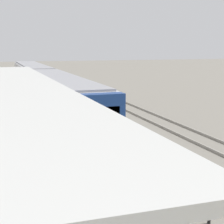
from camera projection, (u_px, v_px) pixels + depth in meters
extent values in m
cube|color=beige|center=(10.00, 87.00, 14.81)|extent=(4.00, 24.45, 0.20)
cube|color=black|center=(59.00, 91.00, 15.46)|extent=(0.08, 24.45, 0.24)
cylinder|color=#47474C|center=(12.00, 122.00, 15.06)|extent=(0.16, 0.16, 2.66)
cylinder|color=#47474C|center=(2.00, 93.00, 24.19)|extent=(0.16, 0.16, 2.66)
cylinder|color=#2D2D33|center=(69.00, 158.00, 13.33)|extent=(0.14, 0.14, 0.85)
cylinder|color=#2D2D33|center=(74.00, 158.00, 13.39)|extent=(0.14, 0.14, 0.85)
cube|color=black|center=(71.00, 138.00, 13.23)|extent=(0.40, 0.22, 0.60)
sphere|color=tan|center=(71.00, 127.00, 13.16)|extent=(0.22, 0.22, 0.22)
cube|color=#236B47|center=(72.00, 139.00, 13.04)|extent=(0.30, 0.18, 0.40)
cube|color=navy|center=(96.00, 124.00, 17.30)|extent=(2.61, 0.70, 2.82)
cube|color=black|center=(98.00, 117.00, 16.92)|extent=(2.04, 0.04, 0.90)
sphere|color=#EFEACC|center=(82.00, 151.00, 16.93)|extent=(0.16, 0.16, 0.16)
sphere|color=#EFEACC|center=(115.00, 148.00, 17.42)|extent=(0.16, 0.16, 0.16)
cube|color=silver|center=(62.00, 99.00, 25.24)|extent=(2.61, 16.32, 2.82)
cube|color=gray|center=(61.00, 77.00, 24.98)|extent=(2.30, 16.00, 0.12)
cube|color=black|center=(61.00, 94.00, 25.19)|extent=(2.63, 15.02, 0.73)
cylinder|color=black|center=(60.00, 138.00, 20.18)|extent=(0.12, 0.70, 0.70)
cylinder|color=black|center=(100.00, 135.00, 20.87)|extent=(0.12, 0.70, 0.70)
cylinder|color=black|center=(36.00, 107.00, 30.09)|extent=(0.12, 0.70, 0.70)
cylinder|color=black|center=(63.00, 106.00, 30.78)|extent=(0.12, 0.70, 0.70)
cube|color=silver|center=(33.00, 78.00, 40.81)|extent=(2.61, 16.32, 2.82)
cube|color=gray|center=(32.00, 65.00, 40.55)|extent=(2.30, 16.00, 0.12)
cube|color=black|center=(32.00, 75.00, 40.76)|extent=(2.63, 15.02, 0.73)
cylinder|color=black|center=(28.00, 97.00, 35.75)|extent=(0.12, 0.70, 0.70)
cylinder|color=black|center=(51.00, 96.00, 36.44)|extent=(0.12, 0.70, 0.70)
cylinder|color=black|center=(19.00, 86.00, 45.66)|extent=(0.12, 0.70, 0.70)
cylinder|color=black|center=(37.00, 85.00, 46.35)|extent=(0.12, 0.70, 0.70)
cylinder|color=black|center=(210.00, 202.00, 11.10)|extent=(0.10, 0.10, 1.42)
cube|color=black|center=(211.00, 173.00, 10.94)|extent=(0.20, 0.14, 0.36)
sphere|color=red|center=(213.00, 174.00, 10.86)|extent=(0.11, 0.11, 0.11)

